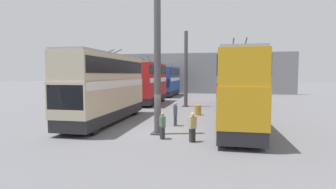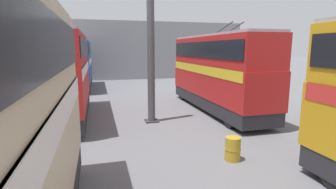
{
  "view_description": "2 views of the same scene",
  "coord_description": "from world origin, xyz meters",
  "px_view_note": "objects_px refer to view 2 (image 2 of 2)",
  "views": [
    {
      "loc": [
        -16.0,
        -3.71,
        3.73
      ],
      "look_at": [
        9.37,
        1.19,
        1.75
      ],
      "focal_mm": 28.0,
      "sensor_mm": 36.0,
      "label": 1
    },
    {
      "loc": [
        -0.54,
        2.97,
        4.24
      ],
      "look_at": [
        13.3,
        -0.78,
        1.72
      ],
      "focal_mm": 28.0,
      "sensor_mm": 36.0,
      "label": 2
    }
  ],
  "objects_px": {
    "bus_left_far": "(217,68)",
    "bus_right_mid": "(64,70)",
    "bus_right_far": "(78,61)",
    "oil_drum": "(233,149)"
  },
  "relations": [
    {
      "from": "bus_right_far",
      "to": "oil_drum",
      "type": "distance_m",
      "value": 22.08
    },
    {
      "from": "oil_drum",
      "to": "bus_left_far",
      "type": "bearing_deg",
      "value": -20.85
    },
    {
      "from": "bus_right_mid",
      "to": "oil_drum",
      "type": "xyz_separation_m",
      "value": [
        -8.05,
        -6.78,
        -2.51
      ]
    },
    {
      "from": "bus_left_far",
      "to": "bus_right_mid",
      "type": "distance_m",
      "value": 9.74
    },
    {
      "from": "bus_right_mid",
      "to": "oil_drum",
      "type": "height_order",
      "value": "bus_right_mid"
    },
    {
      "from": "bus_right_far",
      "to": "oil_drum",
      "type": "height_order",
      "value": "bus_right_far"
    },
    {
      "from": "bus_right_mid",
      "to": "bus_right_far",
      "type": "relative_size",
      "value": 0.93
    },
    {
      "from": "bus_left_far",
      "to": "bus_right_mid",
      "type": "height_order",
      "value": "bus_right_mid"
    },
    {
      "from": "bus_left_far",
      "to": "bus_right_far",
      "type": "xyz_separation_m",
      "value": [
        13.09,
        9.74,
        -0.02
      ]
    },
    {
      "from": "oil_drum",
      "to": "bus_right_far",
      "type": "bearing_deg",
      "value": 17.99
    }
  ]
}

